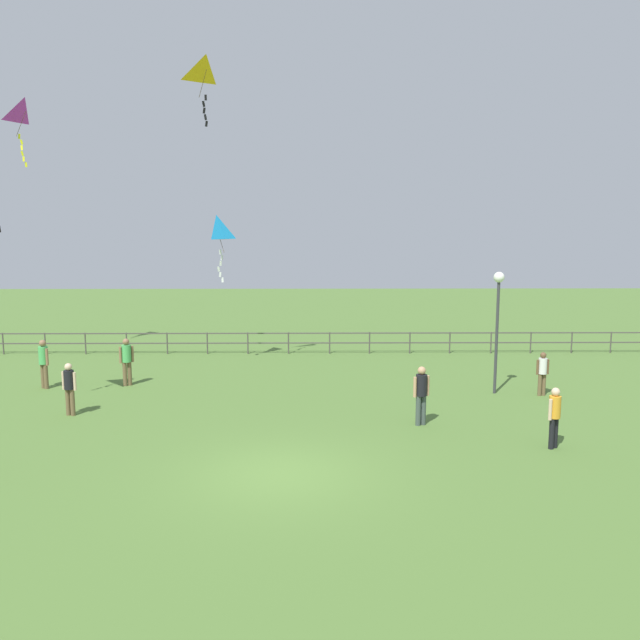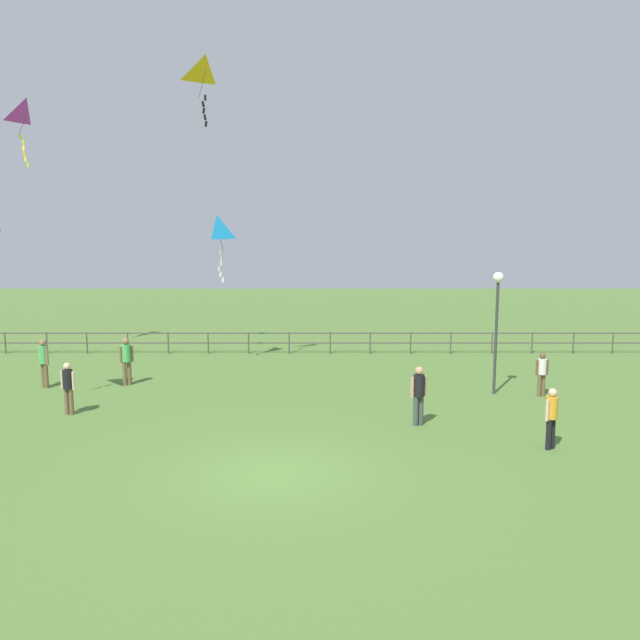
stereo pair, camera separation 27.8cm
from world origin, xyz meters
name	(u,v)px [view 2 (the right image)]	position (x,y,z in m)	size (l,w,h in m)	color
ground_plane	(276,474)	(0.00, 0.00, 0.00)	(80.00, 80.00, 0.00)	#517533
lamppost	(499,305)	(7.02, 7.28, 3.05)	(0.36, 0.36, 4.16)	#38383D
person_0	(554,415)	(7.09, 1.74, 0.94)	(0.41, 0.33, 1.63)	black
person_1	(421,392)	(3.93, 3.76, 1.00)	(0.49, 0.32, 1.74)	#3F4C47
person_2	(70,385)	(-6.59, 4.84, 0.93)	(0.47, 0.30, 1.62)	brown
person_3	(46,360)	(-8.63, 8.09, 1.00)	(0.45, 0.34, 1.73)	brown
person_4	(544,371)	(8.52, 6.96, 0.86)	(0.45, 0.28, 1.49)	brown
person_6	(129,358)	(-5.83, 8.47, 0.98)	(0.46, 0.32, 1.71)	brown
kite_1	(30,114)	(-10.63, 12.86, 10.01)	(0.95, 1.23, 2.66)	#B22DB2
kite_2	(219,231)	(-2.98, 11.77, 5.39)	(0.94, 0.95, 2.61)	#198CD1
kite_3	(208,72)	(-2.82, 8.97, 10.85)	(1.13, 1.06, 2.30)	yellow
waterfront_railing	(290,339)	(-0.32, 14.00, 0.63)	(36.04, 0.06, 0.95)	#4C4742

